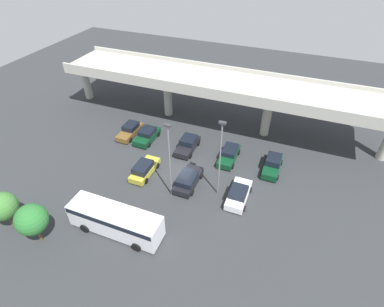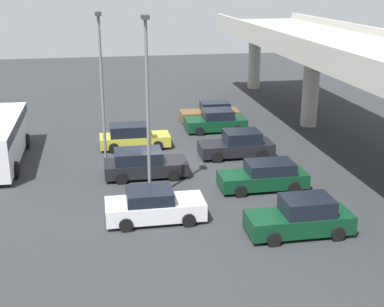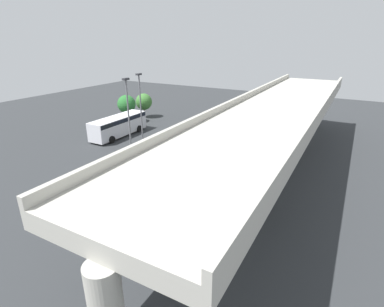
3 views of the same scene
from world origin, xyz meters
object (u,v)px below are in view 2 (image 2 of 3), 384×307
at_px(parked_car_0, 211,113).
at_px(lamp_post_mid_lot, 102,83).
at_px(parked_car_1, 216,121).
at_px(parked_car_6, 154,206).
at_px(parked_car_3, 238,145).
at_px(lamp_post_near_aisle, 147,98).
at_px(parked_car_5, 265,176).
at_px(parked_car_7, 301,218).
at_px(parked_car_2, 133,137).
at_px(parked_car_4, 143,164).

xyz_separation_m(parked_car_0, lamp_post_mid_lot, (10.11, -8.37, 4.51)).
height_order(parked_car_1, parked_car_6, parked_car_1).
height_order(parked_car_0, parked_car_3, parked_car_3).
height_order(parked_car_0, lamp_post_near_aisle, lamp_post_near_aisle).
height_order(parked_car_5, parked_car_6, parked_car_6).
height_order(parked_car_5, parked_car_7, parked_car_7).
bearing_deg(parked_car_2, parked_car_7, -65.32).
bearing_deg(parked_car_6, parked_car_3, 53.40).
xyz_separation_m(parked_car_7, lamp_post_near_aisle, (-4.84, -6.12, 4.50)).
bearing_deg(lamp_post_near_aisle, parked_car_7, 51.66).
distance_m(parked_car_0, parked_car_2, 8.70).
bearing_deg(lamp_post_near_aisle, parked_car_6, -1.25).
relative_size(parked_car_6, lamp_post_mid_lot, 0.51).
relative_size(parked_car_4, parked_car_6, 1.02).
bearing_deg(parked_car_2, parked_car_4, -87.99).
height_order(parked_car_0, parked_car_2, parked_car_2).
xyz_separation_m(parked_car_4, parked_car_7, (8.33, 6.12, 0.02)).
bearing_deg(parked_car_4, lamp_post_near_aisle, -90.11).
xyz_separation_m(parked_car_2, parked_car_7, (13.73, 6.31, 0.02)).
relative_size(parked_car_2, parked_car_4, 0.99).
relative_size(parked_car_6, lamp_post_near_aisle, 0.50).
distance_m(parked_car_0, parked_car_4, 12.84).
distance_m(parked_car_0, parked_car_3, 8.66).
height_order(parked_car_7, lamp_post_near_aisle, lamp_post_near_aisle).
distance_m(parked_car_1, lamp_post_mid_lot, 11.84).
height_order(parked_car_6, parked_car_7, parked_car_7).
distance_m(parked_car_0, parked_car_7, 19.51).
bearing_deg(parked_car_0, parked_car_3, 88.86).
distance_m(parked_car_4, parked_car_7, 10.33).
bearing_deg(lamp_post_near_aisle, parked_car_1, 152.90).
bearing_deg(parked_car_4, parked_car_3, 22.36).
relative_size(parked_car_4, lamp_post_mid_lot, 0.51).
bearing_deg(parked_car_1, parked_car_4, 54.13).
distance_m(parked_car_2, parked_car_6, 11.21).
bearing_deg(parked_car_4, parked_car_0, 60.57).
relative_size(parked_car_0, lamp_post_near_aisle, 0.50).
bearing_deg(parked_car_5, parked_car_0, -90.63).
relative_size(parked_car_5, lamp_post_near_aisle, 0.51).
height_order(parked_car_1, lamp_post_near_aisle, lamp_post_near_aisle).
xyz_separation_m(parked_car_3, parked_car_4, (2.52, -6.14, -0.01)).
bearing_deg(parked_car_1, parked_car_3, 90.54).
bearing_deg(parked_car_0, parked_car_1, 85.32).
bearing_deg(parked_car_0, parked_car_7, 89.44).
xyz_separation_m(parked_car_0, lamp_post_near_aisle, (14.67, -6.31, 4.57)).
distance_m(parked_car_2, parked_car_4, 5.40).
bearing_deg(parked_car_7, parked_car_5, -90.38).
bearing_deg(parked_car_7, parked_car_1, -89.87).
bearing_deg(parked_car_3, parked_car_7, 89.90).
relative_size(parked_car_1, lamp_post_mid_lot, 0.49).
relative_size(lamp_post_near_aisle, lamp_post_mid_lot, 1.01).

